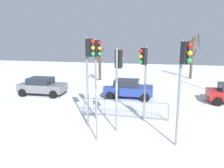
{
  "coord_description": "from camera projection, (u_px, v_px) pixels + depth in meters",
  "views": [
    {
      "loc": [
        1.96,
        -10.19,
        4.83
      ],
      "look_at": [
        -0.7,
        2.25,
        2.12
      ],
      "focal_mm": 35.98,
      "sensor_mm": 36.0,
      "label": 1
    }
  ],
  "objects": [
    {
      "name": "pedestrian_guard_railing",
      "position": [
        125.0,
        109.0,
        13.54
      ],
      "size": [
        5.24,
        0.23,
        1.07
      ],
      "rotation": [
        0.0,
        0.0,
        -0.03
      ],
      "color": "slate",
      "rests_on": "ground"
    },
    {
      "name": "traffic_light_mid_right",
      "position": [
        144.0,
        67.0,
        12.29
      ],
      "size": [
        0.46,
        0.48,
        4.32
      ],
      "rotation": [
        0.0,
        0.0,
        2.43
      ],
      "color": "slate",
      "rests_on": "ground"
    },
    {
      "name": "bare_tree_centre",
      "position": [
        192.0,
        57.0,
        25.63
      ],
      "size": [
        1.77,
        1.66,
        5.09
      ],
      "color": "#473828",
      "rests_on": "ground"
    },
    {
      "name": "traffic_light_mid_left",
      "position": [
        183.0,
        70.0,
        9.32
      ],
      "size": [
        0.47,
        0.47,
        4.73
      ],
      "rotation": [
        0.0,
        0.0,
        3.91
      ],
      "color": "slate",
      "rests_on": "ground"
    },
    {
      "name": "traffic_light_rear_right",
      "position": [
        118.0,
        71.0,
        11.16
      ],
      "size": [
        0.39,
        0.54,
        4.28
      ],
      "rotation": [
        0.0,
        0.0,
        5.87
      ],
      "color": "slate",
      "rests_on": "ground"
    },
    {
      "name": "ground_plane",
      "position": [
        116.0,
        135.0,
        11.16
      ],
      "size": [
        60.0,
        60.0,
        0.0
      ],
      "primitive_type": "plane",
      "color": "white"
    },
    {
      "name": "bare_tree_left",
      "position": [
        100.0,
        64.0,
        23.93
      ],
      "size": [
        1.33,
        1.34,
        3.72
      ],
      "color": "#473828",
      "rests_on": "ground"
    },
    {
      "name": "traffic_light_foreground_left",
      "position": [
        97.0,
        61.0,
        12.63
      ],
      "size": [
        0.48,
        0.45,
        4.74
      ],
      "rotation": [
        0.0,
        0.0,
        4.03
      ],
      "color": "slate",
      "rests_on": "ground"
    },
    {
      "name": "direction_sign_post",
      "position": [
        98.0,
        105.0,
        10.27
      ],
      "size": [
        0.78,
        0.18,
        3.14
      ],
      "rotation": [
        0.0,
        0.0,
        0.17
      ],
      "color": "slate",
      "rests_on": "ground"
    },
    {
      "name": "car_grey_trailing",
      "position": [
        42.0,
        86.0,
        18.75
      ],
      "size": [
        3.83,
        1.98,
        1.47
      ],
      "rotation": [
        0.0,
        0.0,
        0.02
      ],
      "color": "slate",
      "rests_on": "ground"
    },
    {
      "name": "car_blue_mid",
      "position": [
        128.0,
        88.0,
        17.84
      ],
      "size": [
        3.83,
        1.99,
        1.47
      ],
      "rotation": [
        0.0,
        0.0,
        0.02
      ],
      "color": "navy",
      "rests_on": "ground"
    },
    {
      "name": "traffic_light_rear_left",
      "position": [
        89.0,
        62.0,
        11.47
      ],
      "size": [
        0.54,
        0.38,
        4.82
      ],
      "rotation": [
        0.0,
        0.0,
        4.33
      ],
      "color": "slate",
      "rests_on": "ground"
    }
  ]
}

